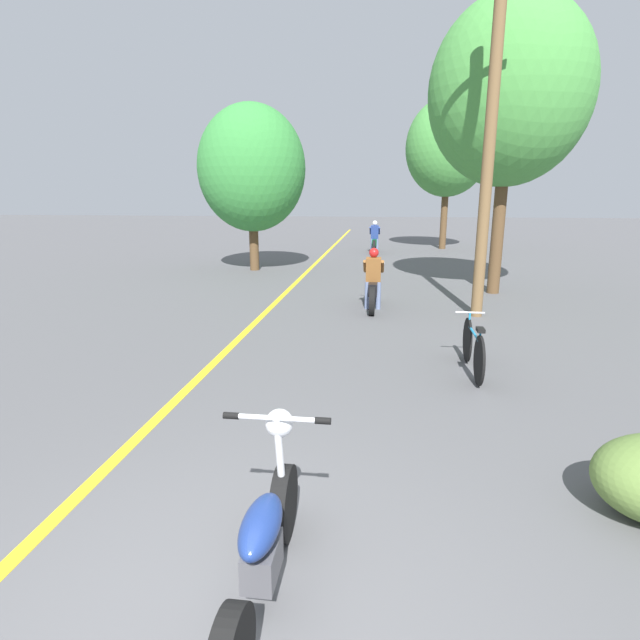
{
  "coord_description": "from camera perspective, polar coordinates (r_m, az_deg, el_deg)",
  "views": [
    {
      "loc": [
        0.9,
        -2.3,
        2.57
      ],
      "look_at": [
        0.06,
        4.31,
        0.9
      ],
      "focal_mm": 28.0,
      "sensor_mm": 36.0,
      "label": 1
    }
  ],
  "objects": [
    {
      "name": "utility_pole",
      "position": [
        11.2,
        18.8,
        18.55
      ],
      "size": [
        1.1,
        0.24,
        6.98
      ],
      "color": "brown",
      "rests_on": "ground"
    },
    {
      "name": "motorcycle_foreground",
      "position": [
        3.49,
        -6.45,
        -24.07
      ],
      "size": [
        0.76,
        1.95,
        1.1
      ],
      "color": "black",
      "rests_on": "ground"
    },
    {
      "name": "lane_stripe_center",
      "position": [
        15.06,
        -2.8,
        4.25
      ],
      "size": [
        0.14,
        48.0,
        0.01
      ],
      "primitive_type": "cube",
      "color": "yellow",
      "rests_on": "ground"
    },
    {
      "name": "bicycle_parked",
      "position": [
        7.72,
        17.1,
        -3.06
      ],
      "size": [
        0.44,
        1.73,
        0.82
      ],
      "color": "black",
      "rests_on": "ground"
    },
    {
      "name": "roadside_tree_left",
      "position": [
        17.71,
        -7.82,
        16.75
      ],
      "size": [
        3.65,
        3.28,
        5.54
      ],
      "color": "#513A23",
      "rests_on": "ground"
    },
    {
      "name": "roadside_tree_right_far",
      "position": [
        25.54,
        14.42,
        18.54
      ],
      "size": [
        3.96,
        3.56,
        7.03
      ],
      "color": "#513A23",
      "rests_on": "ground"
    },
    {
      "name": "motorcycle_rider_far",
      "position": [
        23.18,
        6.25,
        8.98
      ],
      "size": [
        0.5,
        2.09,
        1.45
      ],
      "color": "black",
      "rests_on": "ground"
    },
    {
      "name": "motorcycle_rider_lead",
      "position": [
        11.6,
        6.08,
        3.88
      ],
      "size": [
        0.5,
        1.98,
        1.41
      ],
      "color": "black",
      "rests_on": "ground"
    },
    {
      "name": "roadside_tree_right_near",
      "position": [
        14.29,
        20.86,
        23.14
      ],
      "size": [
        3.97,
        3.57,
        7.33
      ],
      "color": "#513A23",
      "rests_on": "ground"
    }
  ]
}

